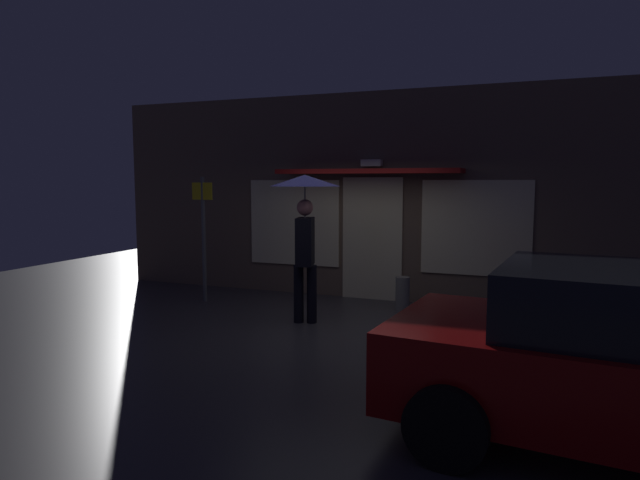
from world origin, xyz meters
TOP-DOWN VIEW (x-y plane):
  - ground_plane at (0.00, 0.00)m, footprint 18.00×18.00m
  - building_facade at (0.00, 2.34)m, footprint 10.49×1.00m
  - person_with_umbrella at (-0.48, 0.20)m, footprint 1.04×1.04m
  - street_sign_post at (-2.72, 0.93)m, footprint 0.40×0.07m
  - sidewalk_bollard at (0.72, 1.48)m, footprint 0.23×0.23m

SIDE VIEW (x-z plane):
  - ground_plane at x=0.00m, z-range 0.00..0.00m
  - sidewalk_bollard at x=0.72m, z-range 0.00..0.56m
  - street_sign_post at x=-2.72m, z-range 0.16..2.36m
  - person_with_umbrella at x=-0.48m, z-range 0.57..2.79m
  - building_facade at x=0.00m, z-range -0.01..3.70m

